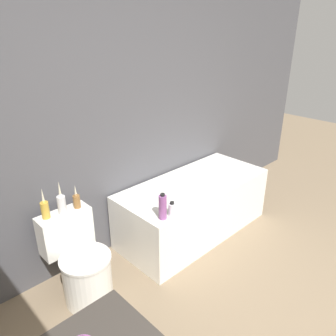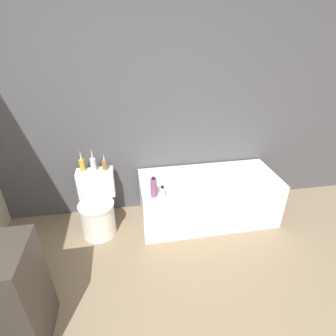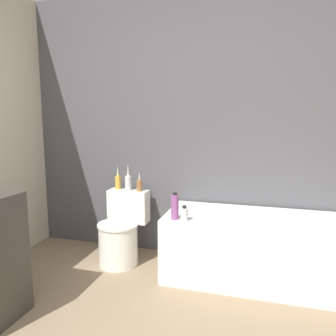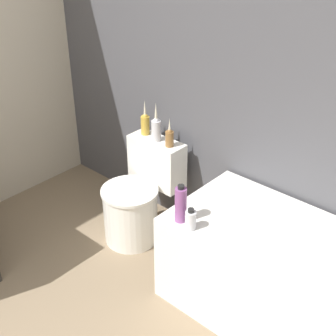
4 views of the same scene
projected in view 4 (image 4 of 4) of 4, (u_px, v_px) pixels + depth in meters
The scene contains 8 objects.
wall_back_tiled at pixel (241, 55), 2.65m from camera, with size 6.40×0.06×2.60m.
bathtub at pixel (308, 291), 2.45m from camera, with size 1.58×0.69×0.56m.
toilet at pixel (138, 199), 3.19m from camera, with size 0.40×0.54×0.67m.
vase_gold at pixel (145, 123), 3.17m from camera, with size 0.06×0.06×0.25m.
vase_silver at pixel (156, 128), 3.08m from camera, with size 0.06×0.06×0.27m.
vase_bronze at pixel (169, 137), 3.02m from camera, with size 0.06×0.06×0.20m.
shampoo_bottle_tall at pixel (181, 204), 2.48m from camera, with size 0.06×0.06×0.22m.
shampoo_bottle_short at pixel (191, 220), 2.44m from camera, with size 0.06×0.06×0.13m.
Camera 4 is at (1.43, -0.02, 2.08)m, focal length 50.00 mm.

